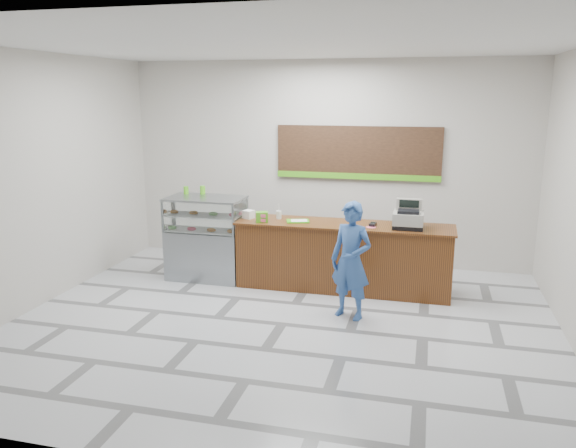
% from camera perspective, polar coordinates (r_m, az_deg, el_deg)
% --- Properties ---
extents(floor, '(7.00, 7.00, 0.00)m').
position_cam_1_polar(floor, '(7.42, -0.61, -10.14)').
color(floor, silver).
rests_on(floor, ground).
extents(back_wall, '(7.00, 0.00, 7.00)m').
position_cam_1_polar(back_wall, '(9.82, 3.89, 6.18)').
color(back_wall, beige).
rests_on(back_wall, floor).
extents(ceiling, '(7.00, 7.00, 0.00)m').
position_cam_1_polar(ceiling, '(6.84, -0.69, 17.88)').
color(ceiling, silver).
rests_on(ceiling, back_wall).
extents(sales_counter, '(3.26, 0.76, 1.03)m').
position_cam_1_polar(sales_counter, '(8.58, 5.61, -3.30)').
color(sales_counter, brown).
rests_on(sales_counter, floor).
extents(display_case, '(1.22, 0.72, 1.33)m').
position_cam_1_polar(display_case, '(9.12, -8.29, -1.35)').
color(display_case, gray).
rests_on(display_case, floor).
extents(menu_board, '(2.80, 0.06, 0.90)m').
position_cam_1_polar(menu_board, '(9.68, 7.09, 7.10)').
color(menu_board, black).
rests_on(menu_board, back_wall).
extents(cash_register, '(0.43, 0.45, 0.41)m').
position_cam_1_polar(cash_register, '(8.29, 12.13, 0.65)').
color(cash_register, black).
rests_on(cash_register, sales_counter).
extents(card_terminal, '(0.11, 0.18, 0.04)m').
position_cam_1_polar(card_terminal, '(8.35, 8.61, -0.04)').
color(card_terminal, black).
rests_on(card_terminal, sales_counter).
extents(serving_tray, '(0.39, 0.33, 0.02)m').
position_cam_1_polar(serving_tray, '(8.53, 1.02, 0.30)').
color(serving_tray, '#3ABE11').
rests_on(serving_tray, sales_counter).
extents(napkin_box, '(0.19, 0.19, 0.13)m').
position_cam_1_polar(napkin_box, '(8.77, -4.04, 0.99)').
color(napkin_box, white).
rests_on(napkin_box, sales_counter).
extents(straw_cup, '(0.08, 0.08, 0.13)m').
position_cam_1_polar(straw_cup, '(8.72, -0.94, 0.94)').
color(straw_cup, silver).
rests_on(straw_cup, sales_counter).
extents(promo_box, '(0.21, 0.17, 0.16)m').
position_cam_1_polar(promo_box, '(8.49, -2.67, 0.72)').
color(promo_box, '#50B31A').
rests_on(promo_box, sales_counter).
extents(donut_decal, '(0.15, 0.15, 0.00)m').
position_cam_1_polar(donut_decal, '(8.26, 8.43, -0.33)').
color(donut_decal, '#EB5876').
rests_on(donut_decal, sales_counter).
extents(green_cup_left, '(0.08, 0.08, 0.12)m').
position_cam_1_polar(green_cup_left, '(9.32, -10.32, 3.40)').
color(green_cup_left, '#50B31A').
rests_on(green_cup_left, display_case).
extents(green_cup_right, '(0.09, 0.09, 0.13)m').
position_cam_1_polar(green_cup_right, '(9.28, -8.67, 3.44)').
color(green_cup_right, '#50B31A').
rests_on(green_cup_right, display_case).
extents(customer, '(0.67, 0.56, 1.57)m').
position_cam_1_polar(customer, '(7.44, 6.42, -3.71)').
color(customer, '#2F5597').
rests_on(customer, floor).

